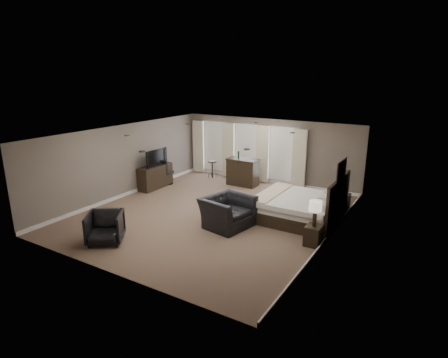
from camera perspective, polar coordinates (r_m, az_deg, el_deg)
The scene contains 16 objects.
room at distance 11.64m, azimuth -1.86°, elevation 0.62°, with size 7.60×8.60×2.64m.
window_bay at distance 15.60m, azimuth 3.30°, elevation 4.20°, with size 5.25×0.20×2.30m.
bed at distance 11.56m, azimuth 11.67°, elevation -2.70°, with size 2.34×2.24×1.49m, color silver.
nightstand_near at distance 10.19m, azimuth 13.46°, elevation -8.32°, with size 0.40×0.49×0.53m, color black.
nightstand_far at distance 12.80m, azimuth 17.54°, elevation -3.44°, with size 0.43×0.53×0.58m, color black.
lamp_near at distance 9.96m, azimuth 13.68°, elevation -5.15°, with size 0.33×0.33×0.68m, color beige.
lamp_far at distance 12.62m, azimuth 17.76°, elevation -0.86°, with size 0.30×0.30×0.63m, color beige.
wall_art at distance 10.98m, azimuth 17.46°, elevation 1.36°, with size 0.04×0.96×0.56m, color slate.
dresser at distance 14.86m, azimuth -10.40°, elevation 0.36°, with size 0.50×1.54×0.89m, color black.
tv at distance 14.73m, azimuth -10.51°, elevation 2.30°, with size 1.13×0.65×0.15m, color black.
armchair_near at distance 10.93m, azimuth 0.57°, elevation -4.23°, with size 1.39×0.90×1.21m, color black.
armchair_far at distance 10.46m, azimuth -17.68°, elevation -6.84°, with size 0.89×0.84×0.92m, color black.
bar_counter at distance 14.94m, azimuth 2.87°, elevation 1.08°, with size 1.25×0.65×1.09m, color black.
bar_stool_left at distance 16.02m, azimuth -1.79°, elevation 1.48°, with size 0.35×0.35×0.74m, color black.
bar_stool_right at distance 14.92m, azimuth 2.99°, elevation 0.41°, with size 0.36×0.36×0.76m, color black.
desk_chair at distance 15.26m, azimuth -8.82°, elevation 1.11°, with size 0.52×0.52×1.03m, color black.
Camera 1 is at (6.14, -9.40, 4.38)m, focal length 30.00 mm.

